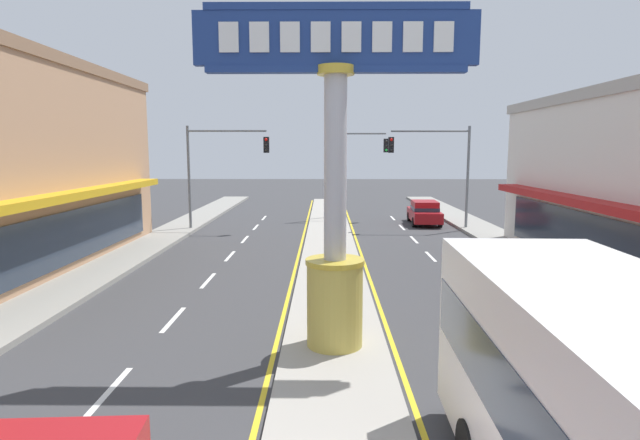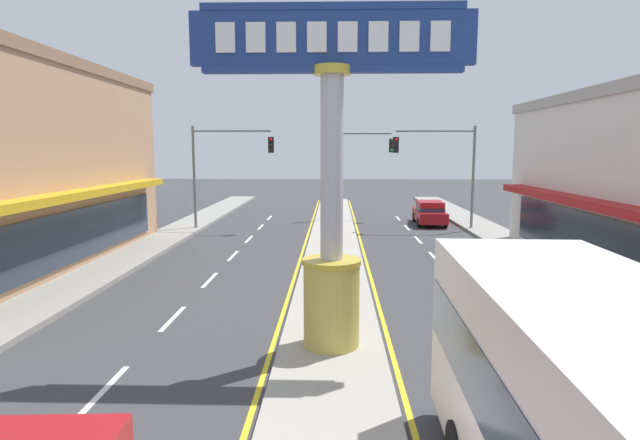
{
  "view_description": "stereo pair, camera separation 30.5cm",
  "coord_description": "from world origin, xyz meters",
  "px_view_note": "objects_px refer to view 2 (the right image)",
  "views": [
    {
      "loc": [
        -0.24,
        -4.88,
        4.81
      ],
      "look_at": [
        -0.39,
        11.22,
        2.6
      ],
      "focal_mm": 28.8,
      "sensor_mm": 36.0,
      "label": 1
    },
    {
      "loc": [
        0.07,
        -4.88,
        4.81
      ],
      "look_at": [
        -0.39,
        11.22,
        2.6
      ],
      "focal_mm": 28.8,
      "sensor_mm": 36.0,
      "label": 2
    }
  ],
  "objects_px": {
    "traffic_light_right_side": "(444,159)",
    "traffic_light_median_far": "(355,159)",
    "district_sign": "(332,194)",
    "sedan_near_right_lane": "(430,212)",
    "traffic_light_left_side": "(223,159)",
    "suv_far_right_lane": "(574,300)"
  },
  "relations": [
    {
      "from": "traffic_light_right_side",
      "to": "sedan_near_right_lane",
      "type": "height_order",
      "value": "traffic_light_right_side"
    },
    {
      "from": "district_sign",
      "to": "traffic_light_right_side",
      "type": "height_order",
      "value": "district_sign"
    },
    {
      "from": "traffic_light_left_side",
      "to": "traffic_light_right_side",
      "type": "xyz_separation_m",
      "value": [
        13.01,
        0.43,
        0.0
      ]
    },
    {
      "from": "district_sign",
      "to": "sedan_near_right_lane",
      "type": "bearing_deg",
      "value": 73.67
    },
    {
      "from": "traffic_light_right_side",
      "to": "traffic_light_median_far",
      "type": "xyz_separation_m",
      "value": [
        -5.06,
        4.68,
        -0.05
      ]
    },
    {
      "from": "traffic_light_left_side",
      "to": "suv_far_right_lane",
      "type": "relative_size",
      "value": 1.34
    },
    {
      "from": "traffic_light_left_side",
      "to": "district_sign",
      "type": "bearing_deg",
      "value": -70.46
    },
    {
      "from": "traffic_light_right_side",
      "to": "suv_far_right_lane",
      "type": "distance_m",
      "value": 18.01
    },
    {
      "from": "traffic_light_left_side",
      "to": "suv_far_right_lane",
      "type": "distance_m",
      "value": 21.71
    },
    {
      "from": "traffic_light_right_side",
      "to": "traffic_light_median_far",
      "type": "bearing_deg",
      "value": 137.24
    },
    {
      "from": "traffic_light_right_side",
      "to": "sedan_near_right_lane",
      "type": "relative_size",
      "value": 1.42
    },
    {
      "from": "traffic_light_left_side",
      "to": "traffic_light_median_far",
      "type": "bearing_deg",
      "value": 32.73
    },
    {
      "from": "sedan_near_right_lane",
      "to": "traffic_light_median_far",
      "type": "bearing_deg",
      "value": 155.02
    },
    {
      "from": "traffic_light_left_side",
      "to": "suv_far_right_lane",
      "type": "height_order",
      "value": "traffic_light_left_side"
    },
    {
      "from": "suv_far_right_lane",
      "to": "sedan_near_right_lane",
      "type": "bearing_deg",
      "value": 90.01
    },
    {
      "from": "traffic_light_left_side",
      "to": "sedan_near_right_lane",
      "type": "height_order",
      "value": "traffic_light_left_side"
    },
    {
      "from": "sedan_near_right_lane",
      "to": "district_sign",
      "type": "bearing_deg",
      "value": -106.33
    },
    {
      "from": "district_sign",
      "to": "traffic_light_left_side",
      "type": "relative_size",
      "value": 1.27
    },
    {
      "from": "district_sign",
      "to": "traffic_light_median_far",
      "type": "relative_size",
      "value": 1.27
    },
    {
      "from": "traffic_light_median_far",
      "to": "traffic_light_left_side",
      "type": "bearing_deg",
      "value": -147.27
    },
    {
      "from": "traffic_light_median_far",
      "to": "suv_far_right_lane",
      "type": "distance_m",
      "value": 23.12
    },
    {
      "from": "traffic_light_right_side",
      "to": "sedan_near_right_lane",
      "type": "bearing_deg",
      "value": 96.69
    }
  ]
}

